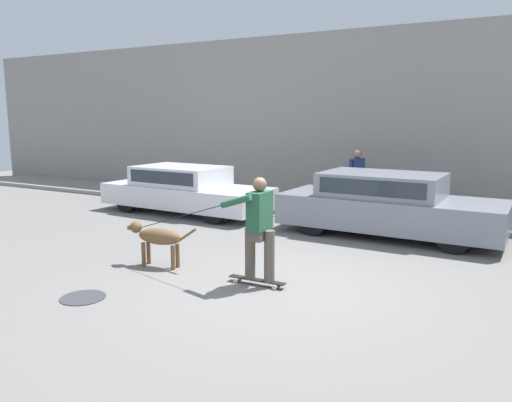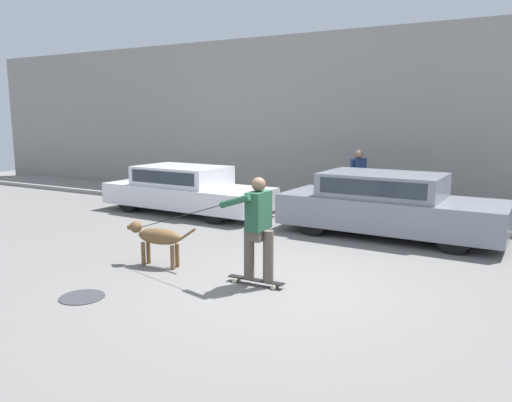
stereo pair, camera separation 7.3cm
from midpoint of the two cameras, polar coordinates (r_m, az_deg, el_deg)
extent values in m
plane|color=slate|center=(7.53, 2.84, -9.65)|extent=(36.00, 36.00, 0.00)
cube|color=gray|center=(13.86, 16.37, 8.90)|extent=(32.00, 0.30, 4.80)
cube|color=gray|center=(12.93, 14.68, -1.47)|extent=(30.00, 2.05, 0.13)
cylinder|color=black|center=(12.88, -0.72, -0.05)|extent=(0.64, 0.22, 0.63)
cylinder|color=black|center=(11.69, -4.52, -1.08)|extent=(0.64, 0.22, 0.63)
cylinder|color=black|center=(14.55, -10.11, 0.92)|extent=(0.64, 0.22, 0.63)
cylinder|color=black|center=(13.51, -14.20, 0.11)|extent=(0.64, 0.22, 0.63)
cube|color=silver|center=(13.08, -7.63, 0.64)|extent=(4.59, 1.87, 0.53)
cube|color=silver|center=(13.12, -8.30, 2.91)|extent=(2.35, 1.61, 0.49)
cube|color=#28333D|center=(12.55, -10.54, 2.65)|extent=(2.02, 0.09, 0.31)
cylinder|color=black|center=(11.30, 23.15, -2.21)|extent=(0.64, 0.22, 0.63)
cylinder|color=black|center=(9.82, 21.91, -3.82)|extent=(0.64, 0.22, 0.63)
cylinder|color=black|center=(11.98, 9.77, -0.93)|extent=(0.64, 0.22, 0.63)
cylinder|color=black|center=(10.59, 6.78, -2.24)|extent=(0.64, 0.22, 0.63)
cube|color=gray|center=(10.80, 15.28, -1.24)|extent=(4.57, 1.89, 0.64)
cube|color=gray|center=(10.76, 14.48, 1.81)|extent=(2.48, 1.65, 0.49)
cube|color=#28333D|center=(10.00, 13.19, 1.43)|extent=(2.14, 0.07, 0.31)
cylinder|color=brown|center=(8.62, -12.51, -5.95)|extent=(0.07, 0.07, 0.40)
cylinder|color=brown|center=(8.74, -11.96, -5.72)|extent=(0.07, 0.07, 0.40)
cylinder|color=brown|center=(8.33, -9.27, -6.41)|extent=(0.07, 0.07, 0.40)
cylinder|color=brown|center=(8.45, -8.75, -6.16)|extent=(0.07, 0.07, 0.40)
ellipsoid|color=brown|center=(8.45, -10.72, -3.99)|extent=(0.84, 0.37, 0.27)
sphere|color=brown|center=(8.68, -13.33, -2.90)|extent=(0.20, 0.20, 0.20)
cylinder|color=brown|center=(8.74, -13.82, -2.94)|extent=(0.12, 0.11, 0.09)
cylinder|color=brown|center=(8.17, -7.58, -3.80)|extent=(0.32, 0.08, 0.24)
cylinder|color=beige|center=(7.63, -2.20, -9.08)|extent=(0.07, 0.03, 0.07)
cylinder|color=beige|center=(7.76, -1.64, -8.77)|extent=(0.07, 0.03, 0.07)
cylinder|color=beige|center=(7.34, 2.29, -9.86)|extent=(0.07, 0.03, 0.07)
cylinder|color=beige|center=(7.47, 2.79, -9.52)|extent=(0.07, 0.03, 0.07)
cube|color=black|center=(7.53, 0.27, -9.00)|extent=(0.91, 0.14, 0.02)
cylinder|color=brown|center=(7.47, -0.51, -6.02)|extent=(0.16, 0.16, 0.77)
cylinder|color=brown|center=(7.32, 1.70, -6.33)|extent=(0.16, 0.16, 0.77)
cube|color=brown|center=(7.32, 0.59, -3.85)|extent=(0.20, 0.35, 0.15)
cube|color=#235138|center=(7.24, 0.59, -1.10)|extent=(0.23, 0.45, 0.56)
sphere|color=brown|center=(7.18, 0.60, 1.91)|extent=(0.21, 0.21, 0.21)
cylinder|color=#235138|center=(7.48, 1.55, -0.99)|extent=(0.10, 0.10, 0.53)
cylinder|color=#235138|center=(7.12, -2.10, -0.02)|extent=(0.54, 0.15, 0.26)
cylinder|color=black|center=(7.96, -8.92, -1.90)|extent=(1.87, 0.20, 0.61)
cylinder|color=brown|center=(12.91, 11.90, 0.62)|extent=(0.13, 0.13, 0.76)
cylinder|color=brown|center=(12.80, 11.44, 0.56)|extent=(0.13, 0.13, 0.76)
cube|color=navy|center=(12.77, 11.77, 3.52)|extent=(0.33, 0.42, 0.56)
cylinder|color=navy|center=(12.93, 12.48, 3.64)|extent=(0.08, 0.08, 0.53)
cylinder|color=navy|center=(12.60, 11.06, 3.53)|extent=(0.08, 0.08, 0.53)
sphere|color=#997056|center=(12.73, 11.83, 5.27)|extent=(0.22, 0.22, 0.22)
cube|color=tan|center=(12.98, 12.41, 1.81)|extent=(0.23, 0.34, 0.30)
cylinder|color=#38383D|center=(7.45, -18.98, -10.34)|extent=(0.62, 0.62, 0.01)
camera|label=1|loc=(0.04, -89.77, 0.04)|focal=35.00mm
camera|label=2|loc=(0.04, 90.23, -0.04)|focal=35.00mm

